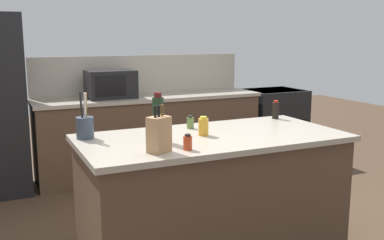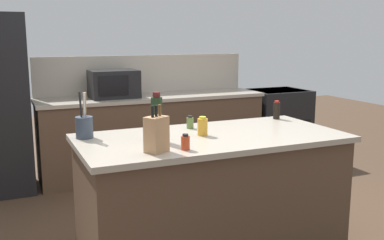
{
  "view_description": "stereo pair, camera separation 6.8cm",
  "coord_description": "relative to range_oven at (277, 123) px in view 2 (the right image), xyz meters",
  "views": [
    {
      "loc": [
        -1.44,
        -2.78,
        1.64
      ],
      "look_at": [
        0.0,
        0.35,
        0.99
      ],
      "focal_mm": 42.0,
      "sensor_mm": 36.0,
      "label": 1
    },
    {
      "loc": [
        -1.38,
        -2.81,
        1.64
      ],
      "look_at": [
        0.0,
        0.35,
        0.99
      ],
      "focal_mm": 42.0,
      "sensor_mm": 36.0,
      "label": 2
    }
  ],
  "objects": [
    {
      "name": "range_oven",
      "position": [
        0.0,
        0.0,
        0.0
      ],
      "size": [
        0.76,
        0.65,
        0.92
      ],
      "color": "black",
      "rests_on": "ground_plane"
    },
    {
      "name": "back_counter_run",
      "position": [
        -1.76,
        0.0,
        0.0
      ],
      "size": [
        2.68,
        0.66,
        0.94
      ],
      "color": "#4C3828",
      "rests_on": "ground_plane"
    },
    {
      "name": "microwave",
      "position": [
        -2.22,
        0.0,
        0.63
      ],
      "size": [
        0.54,
        0.39,
        0.31
      ],
      "color": "black",
      "rests_on": "back_counter_run"
    },
    {
      "name": "kitchen_island",
      "position": [
        -2.06,
        -2.2,
        0.0
      ],
      "size": [
        1.9,
        0.92,
        0.94
      ],
      "color": "#4C3828",
      "rests_on": "ground_plane"
    },
    {
      "name": "spice_jar_oregano",
      "position": [
        -2.11,
        -1.91,
        0.52
      ],
      "size": [
        0.05,
        0.05,
        0.1
      ],
      "color": "#567038",
      "rests_on": "kitchen_island"
    },
    {
      "name": "spice_jar_paprika",
      "position": [
        -2.39,
        -2.5,
        0.52
      ],
      "size": [
        0.06,
        0.06,
        0.1
      ],
      "color": "#B73D1E",
      "rests_on": "kitchen_island"
    },
    {
      "name": "wine_bottle",
      "position": [
        -2.47,
        -2.2,
        0.63
      ],
      "size": [
        0.08,
        0.08,
        0.33
      ],
      "color": "black",
      "rests_on": "kitchen_island"
    },
    {
      "name": "wall_backsplash",
      "position": [
        -1.76,
        0.32,
        0.7
      ],
      "size": [
        2.64,
        0.03,
        0.46
      ],
      "primitive_type": "cube",
      "color": "#B2A899",
      "rests_on": "back_counter_run"
    },
    {
      "name": "honey_jar",
      "position": [
        -2.12,
        -2.18,
        0.54
      ],
      "size": [
        0.07,
        0.07,
        0.14
      ],
      "color": "gold",
      "rests_on": "kitchen_island"
    },
    {
      "name": "utensil_crock",
      "position": [
        -2.91,
        -1.92,
        0.56
      ],
      "size": [
        0.12,
        0.12,
        0.32
      ],
      "color": "#333D4C",
      "rests_on": "kitchen_island"
    },
    {
      "name": "soy_sauce_bottle",
      "position": [
        -1.28,
        -1.85,
        0.55
      ],
      "size": [
        0.06,
        0.06,
        0.16
      ],
      "color": "black",
      "rests_on": "kitchen_island"
    },
    {
      "name": "knife_block",
      "position": [
        -2.57,
        -2.48,
        0.59
      ],
      "size": [
        0.16,
        0.15,
        0.29
      ],
      "rotation": [
        0.0,
        0.0,
        0.52
      ],
      "color": "#A87C54",
      "rests_on": "kitchen_island"
    }
  ]
}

